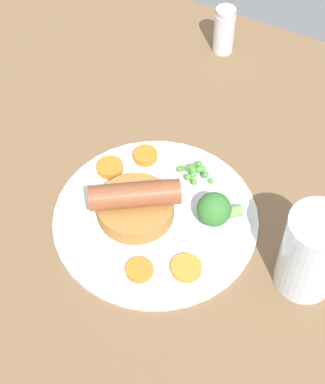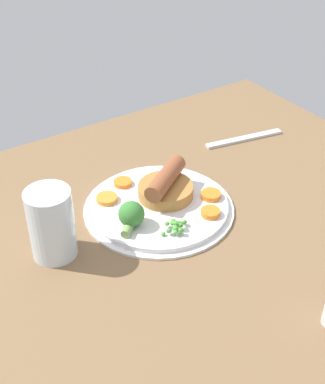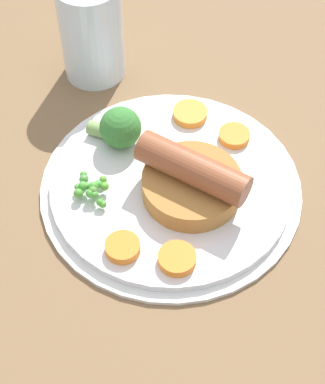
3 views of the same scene
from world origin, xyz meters
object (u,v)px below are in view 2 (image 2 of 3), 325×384
at_px(carrot_slice_1, 107,199).
at_px(drinking_glass, 51,224).
at_px(dinner_plate, 159,207).
at_px(carrot_slice_0, 211,195).
at_px(broccoli_floret_near, 131,215).
at_px(sausage_pudding, 166,186).
at_px(carrot_slice_4, 123,183).
at_px(fork, 244,139).
at_px(pea_pile, 176,226).
at_px(carrot_slice_2, 210,213).

relative_size(carrot_slice_1, drinking_glass, 0.32).
height_order(dinner_plate, carrot_slice_1, carrot_slice_1).
xyz_separation_m(carrot_slice_0, carrot_slice_1, (0.16, -0.09, -0.00)).
xyz_separation_m(dinner_plate, broccoli_floret_near, (0.07, 0.03, 0.03)).
height_order(sausage_pudding, drinking_glass, drinking_glass).
xyz_separation_m(sausage_pudding, carrot_slice_4, (0.05, -0.07, -0.02)).
xyz_separation_m(fork, drinking_glass, (0.49, 0.11, 0.06)).
bearing_deg(carrot_slice_0, dinner_plate, -21.95).
relative_size(pea_pile, carrot_slice_0, 1.43).
xyz_separation_m(pea_pile, drinking_glass, (0.18, -0.08, 0.04)).
xyz_separation_m(pea_pile, carrot_slice_2, (-0.07, -0.00, -0.01)).
bearing_deg(carrot_slice_2, carrot_slice_1, -46.16).
distance_m(dinner_plate, broccoli_floret_near, 0.08).
relative_size(carrot_slice_0, fork, 0.20).
bearing_deg(carrot_slice_4, fork, -176.19).
distance_m(sausage_pudding, carrot_slice_2, 0.10).
height_order(dinner_plate, broccoli_floret_near, broccoli_floret_near).
bearing_deg(carrot_slice_0, broccoli_floret_near, -3.43).
xyz_separation_m(dinner_plate, sausage_pudding, (-0.02, -0.01, 0.03)).
height_order(dinner_plate, drinking_glass, drinking_glass).
bearing_deg(carrot_slice_0, drinking_glass, -6.14).
distance_m(broccoli_floret_near, carrot_slice_2, 0.14).
height_order(sausage_pudding, broccoli_floret_near, sausage_pudding).
height_order(broccoli_floret_near, drinking_glass, drinking_glass).
bearing_deg(carrot_slice_1, broccoli_floret_near, 90.98).
xyz_separation_m(dinner_plate, fork, (-0.29, -0.11, -0.00)).
relative_size(carrot_slice_0, carrot_slice_1, 0.95).
bearing_deg(drinking_glass, sausage_pudding, -175.74).
relative_size(pea_pile, drinking_glass, 0.43).
height_order(dinner_plate, sausage_pudding, sausage_pudding).
bearing_deg(dinner_plate, pea_pile, 77.51).
bearing_deg(carrot_slice_4, broccoli_floret_near, 67.13).
relative_size(carrot_slice_4, fork, 0.19).
relative_size(carrot_slice_1, carrot_slice_4, 1.13).
bearing_deg(carrot_slice_4, sausage_pudding, 122.01).
distance_m(carrot_slice_4, drinking_glass, 0.20).
distance_m(dinner_plate, pea_pile, 0.08).
bearing_deg(drinking_glass, carrot_slice_1, -154.06).
bearing_deg(pea_pile, broccoli_floret_near, -44.74).
height_order(dinner_plate, carrot_slice_4, carrot_slice_4).
distance_m(pea_pile, fork, 0.36).
distance_m(carrot_slice_0, carrot_slice_2, 0.05).
height_order(broccoli_floret_near, carrot_slice_1, broccoli_floret_near).
bearing_deg(sausage_pudding, fork, 165.90).
distance_m(carrot_slice_0, carrot_slice_1, 0.19).
relative_size(broccoli_floret_near, carrot_slice_4, 1.65).
relative_size(broccoli_floret_near, carrot_slice_0, 1.54).
bearing_deg(broccoli_floret_near, pea_pile, -87.44).
bearing_deg(carrot_slice_4, dinner_plate, 105.49).
relative_size(carrot_slice_4, drinking_glass, 0.28).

